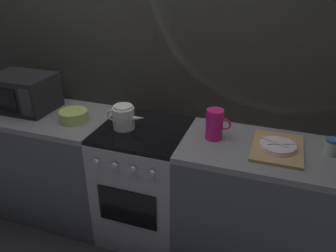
% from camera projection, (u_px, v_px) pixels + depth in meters
% --- Properties ---
extents(ground_plane, '(8.00, 8.00, 0.00)m').
position_uv_depth(ground_plane, '(146.00, 228.00, 2.69)').
color(ground_plane, '#2D2D33').
extents(back_wall, '(3.60, 0.05, 2.40)m').
position_uv_depth(back_wall, '(159.00, 73.00, 2.43)').
color(back_wall, '#B2AD9E').
rests_on(back_wall, ground_plane).
extents(counter_left, '(1.20, 0.60, 0.90)m').
position_uv_depth(counter_left, '(44.00, 161.00, 2.75)').
color(counter_left, '#515459').
rests_on(counter_left, ground_plane).
extents(stove_unit, '(0.60, 0.63, 0.90)m').
position_uv_depth(stove_unit, '(145.00, 182.00, 2.49)').
color(stove_unit, '#9E9EA3').
rests_on(stove_unit, ground_plane).
extents(counter_right, '(1.20, 0.60, 0.90)m').
position_uv_depth(counter_right, '(269.00, 209.00, 2.23)').
color(counter_right, '#515459').
rests_on(counter_right, ground_plane).
extents(microwave, '(0.46, 0.35, 0.27)m').
position_uv_depth(microwave, '(23.00, 92.00, 2.54)').
color(microwave, black).
rests_on(microwave, counter_left).
extents(kettle, '(0.28, 0.15, 0.17)m').
position_uv_depth(kettle, '(124.00, 117.00, 2.26)').
color(kettle, white).
rests_on(kettle, stove_unit).
extents(mixing_bowl, '(0.20, 0.20, 0.08)m').
position_uv_depth(mixing_bowl, '(74.00, 116.00, 2.38)').
color(mixing_bowl, '#B7D166').
rests_on(mixing_bowl, counter_left).
extents(pitcher, '(0.16, 0.11, 0.20)m').
position_uv_depth(pitcher, '(215.00, 124.00, 2.12)').
color(pitcher, '#E5197A').
rests_on(pitcher, counter_right).
extents(dish_pile, '(0.30, 0.40, 0.06)m').
position_uv_depth(dish_pile, '(277.00, 147.00, 2.02)').
color(dish_pile, tan).
rests_on(dish_pile, counter_right).
extents(spice_jar, '(0.08, 0.08, 0.10)m').
position_uv_depth(spice_jar, '(331.00, 147.00, 1.96)').
color(spice_jar, silver).
rests_on(spice_jar, counter_right).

